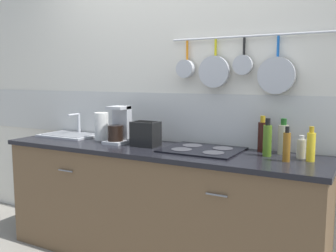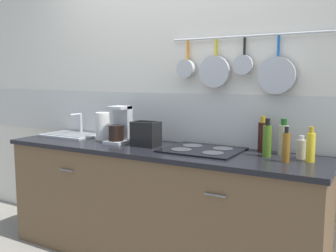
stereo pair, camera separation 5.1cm
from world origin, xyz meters
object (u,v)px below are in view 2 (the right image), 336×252
(bottle_hot_sauce, at_px, (283,139))
(bottle_vinegar, at_px, (301,149))
(bottle_dish_soap, at_px, (262,136))
(bottle_sesame_oil, at_px, (286,147))
(paper_towel_roll, at_px, (103,126))
(coffee_maker, at_px, (120,127))
(bottle_cooking_wine, at_px, (267,140))
(bottle_olive_oil, at_px, (311,147))
(toaster, at_px, (146,134))

(bottle_hot_sauce, xyz_separation_m, bottle_vinegar, (0.14, -0.08, -0.04))
(bottle_dish_soap, distance_m, bottle_hot_sauce, 0.15)
(bottle_vinegar, bearing_deg, bottle_sesame_oil, -113.38)
(bottle_hot_sauce, distance_m, bottle_sesame_oil, 0.24)
(paper_towel_roll, height_order, coffee_maker, coffee_maker)
(paper_towel_roll, xyz_separation_m, coffee_maker, (0.22, -0.05, 0.01))
(bottle_dish_soap, xyz_separation_m, bottle_cooking_wine, (0.07, -0.14, -0.00))
(bottle_cooking_wine, distance_m, bottle_hot_sauce, 0.15)
(bottle_vinegar, bearing_deg, paper_towel_roll, -178.19)
(bottle_hot_sauce, bearing_deg, bottle_cooking_wine, -121.35)
(bottle_sesame_oil, distance_m, bottle_vinegar, 0.16)
(bottle_hot_sauce, bearing_deg, paper_towel_roll, -174.87)
(bottle_sesame_oil, bearing_deg, bottle_dish_soap, 131.66)
(bottle_cooking_wine, bearing_deg, bottle_sesame_oil, -35.25)
(bottle_sesame_oil, bearing_deg, bottle_olive_oil, 31.17)
(paper_towel_roll, relative_size, bottle_sesame_oil, 1.04)
(bottle_hot_sauce, xyz_separation_m, bottle_sesame_oil, (0.07, -0.23, -0.01))
(paper_towel_roll, xyz_separation_m, bottle_dish_soap, (1.33, 0.15, -0.00))
(bottle_vinegar, relative_size, bottle_olive_oil, 0.68)
(toaster, bearing_deg, bottle_cooking_wine, 4.87)
(bottle_dish_soap, xyz_separation_m, bottle_sesame_oil, (0.22, -0.25, -0.02))
(bottle_hot_sauce, distance_m, bottle_vinegar, 0.16)
(bottle_vinegar, height_order, bottle_olive_oil, bottle_olive_oil)
(paper_towel_roll, distance_m, bottle_hot_sauce, 1.48)
(bottle_dish_soap, bearing_deg, coffee_maker, -169.76)
(paper_towel_roll, bearing_deg, bottle_sesame_oil, -3.60)
(bottle_hot_sauce, relative_size, bottle_vinegar, 1.63)
(bottle_hot_sauce, bearing_deg, bottle_sesame_oil, -72.89)
(toaster, relative_size, bottle_sesame_oil, 0.99)
(bottle_sesame_oil, bearing_deg, toaster, 178.57)
(paper_towel_roll, relative_size, bottle_vinegar, 1.54)
(coffee_maker, relative_size, bottle_vinegar, 1.98)
(toaster, bearing_deg, bottle_dish_soap, 14.70)
(bottle_dish_soap, relative_size, bottle_vinegar, 1.70)
(coffee_maker, bearing_deg, bottle_vinegar, 4.16)
(bottle_cooking_wine, relative_size, bottle_olive_oil, 1.16)
(paper_towel_roll, height_order, bottle_hot_sauce, bottle_hot_sauce)
(coffee_maker, bearing_deg, bottle_olive_oil, 1.28)
(toaster, distance_m, bottle_sesame_oil, 1.06)
(coffee_maker, relative_size, bottle_hot_sauce, 1.21)
(bottle_hot_sauce, xyz_separation_m, bottle_olive_oil, (0.20, -0.15, -0.01))
(toaster, distance_m, bottle_dish_soap, 0.87)
(toaster, relative_size, bottle_cooking_wine, 0.86)
(bottle_vinegar, bearing_deg, bottle_dish_soap, 160.82)
(coffee_maker, distance_m, bottle_cooking_wine, 1.18)
(bottle_olive_oil, bearing_deg, bottle_sesame_oil, -148.83)
(paper_towel_roll, distance_m, toaster, 0.49)
(coffee_maker, distance_m, bottle_dish_soap, 1.12)
(bottle_hot_sauce, bearing_deg, coffee_maker, -171.71)
(toaster, height_order, bottle_vinegar, toaster)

